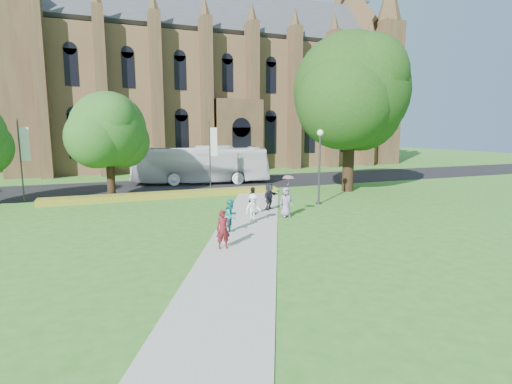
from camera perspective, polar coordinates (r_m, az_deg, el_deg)
name	(u,v)px	position (r m, az deg, el deg)	size (l,w,h in m)	color
ground	(253,237)	(19.65, -0.43, -6.52)	(160.00, 160.00, 0.00)	#366D20
road	(177,185)	(38.63, -11.24, 0.97)	(160.00, 10.00, 0.02)	black
footpath	(246,232)	(20.54, -1.44, -5.77)	(3.20, 30.00, 0.04)	#B2B2A8
flower_hedge	(167,195)	(31.63, -12.56, -0.41)	(18.00, 1.40, 0.45)	gold
cathedral	(218,75)	(60.31, -5.47, 16.25)	(52.60, 18.25, 28.00)	brown
streetlamp	(320,158)	(28.17, 9.07, 4.86)	(0.44, 0.44, 5.24)	#38383D
large_tree	(351,91)	(35.00, 13.39, 13.81)	(9.60, 9.60, 13.20)	#332114
street_tree_1	(108,130)	(32.17, -20.36, 8.35)	(5.60, 5.60, 8.05)	#332114
banner_pole_0	(211,152)	(34.11, -6.42, 5.76)	(0.70, 0.10, 6.00)	#38383D
banner_pole_1	(22,155)	(33.29, -30.42, 4.52)	(0.70, 0.10, 6.00)	#38383D
tour_coach	(201,165)	(39.36, -7.90, 3.91)	(3.09, 13.19, 3.67)	silver
pedestrian_0	(223,229)	(17.60, -4.71, -5.35)	(0.63, 0.41, 1.72)	maroon
pedestrian_1	(231,216)	(20.30, -3.57, -3.44)	(0.82, 0.64, 1.70)	teal
pedestrian_2	(253,208)	(22.38, -0.40, -2.33)	(1.07, 0.61, 1.65)	white
pedestrian_3	(253,201)	(24.50, -0.50, -1.27)	(1.01, 0.42, 1.72)	black
pedestrian_4	(286,202)	(24.03, 4.31, -1.43)	(0.87, 0.56, 1.77)	gray
pedestrian_5	(269,196)	(26.00, 1.91, -0.62)	(1.64, 0.52, 1.77)	#26262E
parasol	(288,182)	(24.01, 4.63, 1.45)	(0.71, 0.71, 0.62)	#C288A4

